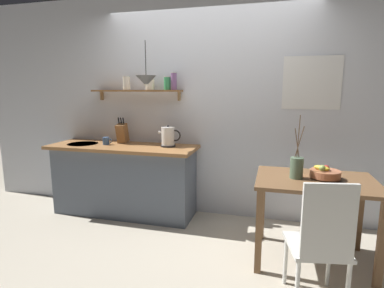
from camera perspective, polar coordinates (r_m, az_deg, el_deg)
ground_plane at (r=3.53m, az=0.54°, el=-16.15°), size 14.00×14.00×0.00m
back_wall at (r=3.77m, az=6.08°, el=6.84°), size 6.80×0.11×2.70m
kitchen_counter at (r=3.99m, az=-12.41°, el=-6.36°), size 1.83×0.63×0.88m
wall_shelf at (r=3.89m, az=-8.83°, el=10.38°), size 1.16×0.20×0.34m
dining_table at (r=2.99m, az=21.77°, el=-8.35°), size 1.02×0.74×0.78m
dining_chair_near at (r=2.43m, az=22.78°, el=-16.13°), size 0.47×0.48×0.97m
fruit_bowl at (r=2.98m, az=23.37°, el=-4.97°), size 0.26×0.26×0.13m
twig_vase at (r=2.89m, az=18.80°, el=-4.10°), size 0.11×0.11×0.57m
electric_kettle at (r=3.69m, az=-4.40°, el=1.32°), size 0.27×0.18×0.26m
knife_block at (r=4.01m, az=-12.79°, el=2.01°), size 0.12×0.17×0.33m
coffee_mug_by_sink at (r=3.96m, az=-15.59°, el=0.55°), size 0.12×0.08×0.09m
pendant_lamp at (r=3.51m, az=-8.49°, el=11.52°), size 0.23×0.23×0.49m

